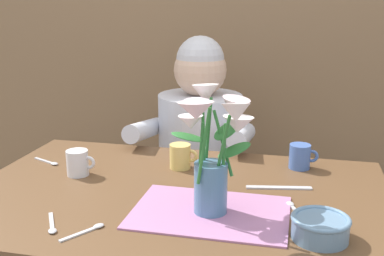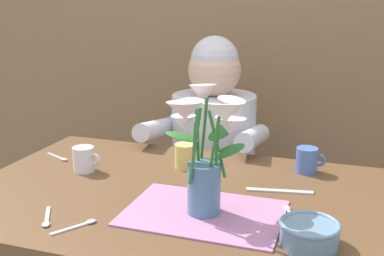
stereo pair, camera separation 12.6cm
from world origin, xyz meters
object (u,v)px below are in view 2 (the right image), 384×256
Objects in this scene: coffee_cup at (186,156)px; tea_cup at (307,160)px; dinner_knife at (280,191)px; ceramic_bowl at (309,233)px; seated_person at (213,174)px; flower_vase at (207,142)px; ceramic_mug at (84,159)px.

tea_cup is at bearing 12.88° from coffee_cup.
dinner_knife is 0.34m from coffee_cup.
dinner_knife is (-0.11, 0.28, -0.03)m from ceramic_bowl.
seated_person reaches higher than tea_cup.
ceramic_bowl is 1.46× the size of coffee_cup.
coffee_cup is (-0.43, 0.38, 0.01)m from ceramic_bowl.
coffee_cup is at bearing 118.13° from flower_vase.
seated_person is at bearing 140.82° from tea_cup.
ceramic_mug reaches higher than dinner_knife.
flower_vase is at bearing -20.66° from ceramic_mug.
ceramic_mug is at bearing 160.86° from ceramic_bowl.
ceramic_bowl is 0.72× the size of dinner_knife.
dinner_knife is 2.04× the size of tea_cup.
coffee_cup reaches higher than ceramic_bowl.
tea_cup is (0.21, 0.39, -0.15)m from flower_vase.
seated_person is 3.54× the size of flower_vase.
seated_person is 8.35× the size of ceramic_bowl.
tea_cup is (0.38, 0.09, 0.00)m from coffee_cup.
ceramic_mug is (-0.46, 0.17, -0.15)m from flower_vase.
coffee_cup is at bearing 138.12° from ceramic_bowl.
seated_person is 0.65m from dinner_knife.
flower_vase is (0.19, -0.72, 0.37)m from seated_person.
seated_person is 12.20× the size of ceramic_mug.
ceramic_mug is (-0.27, -0.55, 0.22)m from seated_person.
tea_cup is (0.40, -0.33, 0.22)m from seated_person.
seated_person is 12.20× the size of tea_cup.
ceramic_mug reaches higher than ceramic_bowl.
flower_vase is at bearing -77.86° from seated_person.
dinner_knife is at bearing 2.83° from ceramic_mug.
tea_cup is at bearing 63.05° from dinner_knife.
flower_vase is 0.32m from ceramic_bowl.
ceramic_bowl is at bearing -62.98° from seated_person.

